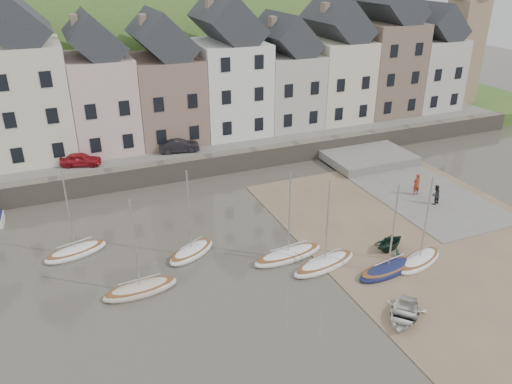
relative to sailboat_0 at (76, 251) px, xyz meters
name	(u,v)px	position (x,y,z in m)	size (l,w,h in m)	color
ground	(293,273)	(12.35, -7.48, -0.27)	(160.00, 160.00, 0.00)	#4B443A
quay_land	(169,121)	(12.35, 24.52, 0.48)	(90.00, 30.00, 1.50)	#405E25
quay_street	(197,146)	(12.35, 13.02, 1.28)	(70.00, 7.00, 0.10)	slate
seawall	(209,165)	(12.35, 9.52, 0.63)	(70.00, 1.20, 1.80)	slate
beach	(433,238)	(23.35, -7.48, -0.24)	(18.00, 26.00, 0.06)	brown
slipway	(407,185)	(27.35, 0.52, -0.21)	(8.00, 18.00, 0.12)	slate
hillside	(110,183)	(7.35, 52.52, -18.26)	(134.40, 84.00, 84.00)	#405E25
townhouse_terrace	(201,77)	(14.11, 16.52, 7.06)	(61.05, 8.00, 13.93)	silver
church_spire	(467,21)	(46.90, 16.52, 10.79)	(4.00, 4.00, 18.00)	#997F60
sailboat_0	(76,251)	(0.00, 0.00, 0.00)	(4.38, 2.51, 6.32)	white
sailboat_1	(192,252)	(7.07, -3.02, 0.00)	(4.03, 3.19, 6.32)	white
sailboat_2	(140,289)	(3.15, -5.80, 0.00)	(4.52, 1.78, 6.32)	beige
sailboat_3	(288,255)	(12.80, -5.84, 0.00)	(5.17, 2.02, 6.32)	white
sailboat_4	(324,264)	(14.47, -7.67, 0.00)	(5.04, 2.45, 6.32)	white
sailboat_5	(388,269)	(17.82, -9.76, 0.00)	(4.79, 2.21, 6.32)	#161B45
sailboat_6	(419,260)	(20.32, -9.70, 0.00)	(4.47, 2.82, 6.32)	white
rowboat_white	(403,314)	(15.85, -13.82, 0.13)	(2.30, 3.23, 0.67)	silver
rowboat_green	(390,242)	(19.47, -7.65, 0.44)	(2.10, 2.44, 1.28)	black
person_red	(416,184)	(26.68, -1.41, 0.77)	(0.67, 0.44, 1.84)	maroon
person_dark	(435,195)	(26.94, -3.40, 0.66)	(0.78, 0.61, 1.61)	black
car_left	(81,159)	(1.67, 12.02, 1.91)	(1.36, 3.39, 1.15)	maroon
car_right	(179,146)	(10.35, 12.02, 1.94)	(1.27, 3.65, 1.20)	black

